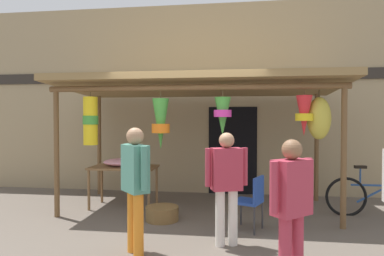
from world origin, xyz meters
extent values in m
plane|color=#60564C|center=(0.00, 0.00, 0.00)|extent=(30.00, 30.00, 0.00)
cube|color=#9E8966|center=(0.00, 2.46, 2.19)|extent=(12.64, 0.25, 4.38)
cube|color=#2D2823|center=(0.00, 2.32, 2.72)|extent=(11.37, 0.04, 0.24)
cube|color=black|center=(0.70, 2.33, 1.00)|extent=(1.10, 0.03, 2.00)
cylinder|color=brown|center=(-2.33, 0.05, 1.12)|extent=(0.09, 0.09, 2.24)
cylinder|color=brown|center=(2.46, 0.05, 1.12)|extent=(0.09, 0.09, 2.24)
cylinder|color=brown|center=(-2.33, 1.89, 1.12)|extent=(0.09, 0.09, 2.24)
cylinder|color=brown|center=(2.46, 1.89, 1.12)|extent=(0.09, 0.09, 2.24)
cylinder|color=brown|center=(0.06, 0.05, 2.24)|extent=(4.99, 0.10, 0.10)
cylinder|color=brown|center=(0.06, 1.89, 2.39)|extent=(4.99, 0.10, 0.10)
cube|color=olive|center=(0.06, 0.97, 2.36)|extent=(5.29, 2.34, 0.26)
cylinder|color=brown|center=(-1.71, 0.08, 2.15)|extent=(0.01, 0.01, 0.09)
cylinder|color=yellow|center=(-1.71, 0.08, 1.69)|extent=(0.24, 0.24, 0.83)
cylinder|color=green|center=(-1.71, 0.08, 1.70)|extent=(0.26, 0.26, 0.15)
cylinder|color=brown|center=(-0.47, 0.09, 2.13)|extent=(0.01, 0.01, 0.12)
cone|color=green|center=(-0.47, 0.09, 1.63)|extent=(0.28, 0.28, 0.86)
cylinder|color=orange|center=(-0.47, 0.09, 1.56)|extent=(0.30, 0.30, 0.16)
cylinder|color=brown|center=(0.57, 0.08, 2.13)|extent=(0.01, 0.01, 0.11)
cone|color=green|center=(0.57, 0.08, 1.76)|extent=(0.27, 0.27, 0.64)
cylinder|color=#D13399|center=(0.57, 0.08, 1.81)|extent=(0.29, 0.29, 0.11)
cylinder|color=brown|center=(1.86, 0.08, 2.14)|extent=(0.01, 0.01, 0.09)
cone|color=red|center=(1.86, 0.08, 1.77)|extent=(0.25, 0.25, 0.65)
cylinder|color=yellow|center=(1.86, 0.08, 1.75)|extent=(0.27, 0.27, 0.12)
cylinder|color=#4C3D23|center=(2.11, 0.17, 2.13)|extent=(0.02, 0.02, 0.12)
ellipsoid|color=gold|center=(2.11, 0.17, 1.73)|extent=(0.37, 0.32, 0.68)
cube|color=brown|center=(-1.38, 0.83, 0.78)|extent=(1.26, 0.71, 0.04)
cylinder|color=brown|center=(-1.96, 0.53, 0.38)|extent=(0.05, 0.05, 0.76)
cylinder|color=brown|center=(-0.80, 0.53, 0.38)|extent=(0.05, 0.05, 0.76)
cylinder|color=brown|center=(-1.96, 1.14, 0.38)|extent=(0.05, 0.05, 0.76)
cylinder|color=brown|center=(-0.80, 1.14, 0.38)|extent=(0.05, 0.05, 0.76)
ellipsoid|color=pink|center=(-1.39, 0.88, 0.88)|extent=(0.83, 0.58, 0.15)
ellipsoid|color=orange|center=(-1.27, 0.82, 0.88)|extent=(0.37, 0.29, 0.11)
cube|color=#2347A8|center=(0.97, -0.21, 0.44)|extent=(0.52, 0.52, 0.04)
cube|color=#2347A8|center=(1.13, -0.28, 0.64)|extent=(0.19, 0.38, 0.40)
cylinder|color=#333338|center=(0.87, 0.02, 0.22)|extent=(0.03, 0.03, 0.44)
cylinder|color=#333338|center=(0.73, -0.31, 0.22)|extent=(0.03, 0.03, 0.44)
cylinder|color=#333338|center=(1.20, -0.12, 0.22)|extent=(0.03, 0.03, 0.44)
cylinder|color=#333338|center=(1.06, -0.45, 0.22)|extent=(0.03, 0.03, 0.44)
cylinder|color=brown|center=(-0.45, 0.09, 0.12)|extent=(0.56, 0.56, 0.23)
torus|color=black|center=(2.74, 0.83, 0.33)|extent=(0.71, 0.06, 0.71)
cylinder|color=navy|center=(3.26, 0.82, 0.55)|extent=(0.88, 0.05, 0.04)
cylinder|color=navy|center=(3.16, 0.82, 0.38)|extent=(0.49, 0.04, 0.31)
cylinder|color=navy|center=(2.97, 0.83, 0.71)|extent=(0.03, 0.03, 0.30)
cube|color=black|center=(2.97, 0.83, 0.87)|extent=(0.20, 0.08, 0.05)
cylinder|color=orange|center=(-0.53, -1.29, 0.40)|extent=(0.13, 0.13, 0.79)
cylinder|color=orange|center=(-0.41, -1.42, 0.40)|extent=(0.13, 0.13, 0.79)
cube|color=#4C8E7A|center=(-0.47, -1.35, 1.09)|extent=(0.43, 0.44, 0.60)
cylinder|color=#4C8E7A|center=(-0.64, -1.16, 1.12)|extent=(0.08, 0.08, 0.54)
cylinder|color=#4C8E7A|center=(-0.30, -1.54, 1.12)|extent=(0.08, 0.08, 0.54)
sphere|color=tan|center=(-0.47, -1.35, 1.50)|extent=(0.22, 0.22, 0.22)
cylinder|color=silver|center=(0.75, -0.88, 0.38)|extent=(0.13, 0.13, 0.76)
cylinder|color=silver|center=(0.58, -0.94, 0.38)|extent=(0.13, 0.13, 0.76)
cube|color=#B23347|center=(0.67, -0.91, 1.04)|extent=(0.45, 0.34, 0.57)
cylinder|color=#B23347|center=(0.91, -0.83, 1.07)|extent=(0.08, 0.08, 0.51)
cylinder|color=#B23347|center=(0.43, -0.99, 1.07)|extent=(0.08, 0.08, 0.51)
sphere|color=tan|center=(0.67, -0.91, 1.43)|extent=(0.21, 0.21, 0.21)
cylinder|color=#B23347|center=(1.42, -1.93, 0.37)|extent=(0.13, 0.13, 0.75)
cylinder|color=#B23347|center=(1.29, -2.04, 0.37)|extent=(0.13, 0.13, 0.75)
cube|color=#B23347|center=(1.36, -1.99, 1.03)|extent=(0.45, 0.43, 0.56)
cylinder|color=#B23347|center=(1.55, -1.82, 1.05)|extent=(0.08, 0.08, 0.50)
cylinder|color=#B23347|center=(1.16, -2.15, 1.05)|extent=(0.08, 0.08, 0.50)
sphere|color=#896042|center=(1.36, -1.99, 1.41)|extent=(0.21, 0.21, 0.21)
camera|label=1|loc=(0.82, -5.48, 1.71)|focal=31.63mm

